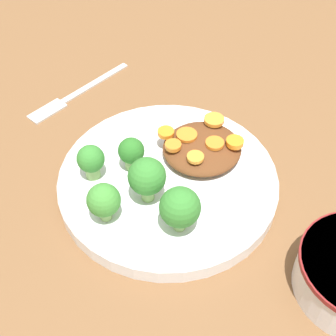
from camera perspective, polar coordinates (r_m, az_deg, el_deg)
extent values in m
plane|color=brown|center=(0.60, 0.00, -2.34)|extent=(4.00, 4.00, 0.00)
cylinder|color=white|center=(0.59, 0.00, -1.69)|extent=(0.27, 0.27, 0.02)
torus|color=white|center=(0.58, 0.00, -1.01)|extent=(0.27, 0.27, 0.01)
ellipsoid|color=#5B3319|center=(0.60, 4.17, 2.44)|extent=(0.10, 0.10, 0.02)
cylinder|color=#7FA85B|center=(0.55, -2.49, -2.79)|extent=(0.02, 0.02, 0.03)
sphere|color=#337A2D|center=(0.53, -2.58, -1.02)|extent=(0.04, 0.04, 0.04)
cylinder|color=#7FA85B|center=(0.58, -9.18, -0.24)|extent=(0.02, 0.02, 0.02)
sphere|color=#337A2D|center=(0.57, -9.41, 1.12)|extent=(0.03, 0.03, 0.03)
cylinder|color=#7FA85B|center=(0.52, 1.42, -6.48)|extent=(0.01, 0.01, 0.02)
sphere|color=#337A2D|center=(0.50, 1.47, -4.80)|extent=(0.05, 0.05, 0.05)
cylinder|color=#7FA85B|center=(0.59, -4.40, 0.80)|extent=(0.02, 0.02, 0.02)
sphere|color=#286B23|center=(0.57, -4.51, 2.12)|extent=(0.03, 0.03, 0.03)
cylinder|color=#7FA85B|center=(0.54, -7.63, -5.30)|extent=(0.01, 0.01, 0.02)
sphere|color=#3D8433|center=(0.52, -7.86, -3.90)|extent=(0.04, 0.04, 0.04)
cylinder|color=orange|center=(0.62, 5.64, 5.86)|extent=(0.03, 0.03, 0.01)
cylinder|color=orange|center=(0.59, 5.46, 3.30)|extent=(0.02, 0.02, 0.00)
cylinder|color=orange|center=(0.59, 8.15, 3.15)|extent=(0.02, 0.02, 0.01)
cylinder|color=orange|center=(0.57, 3.36, 1.33)|extent=(0.02, 0.02, 0.00)
cylinder|color=orange|center=(0.60, -0.26, 4.36)|extent=(0.02, 0.02, 0.01)
cylinder|color=orange|center=(0.60, 2.30, 4.06)|extent=(0.03, 0.03, 0.00)
cylinder|color=orange|center=(0.58, 0.63, 2.77)|extent=(0.02, 0.02, 0.01)
cube|color=silver|center=(0.76, -8.86, 10.34)|extent=(0.13, 0.05, 0.01)
cube|color=silver|center=(0.72, -14.53, 6.81)|extent=(0.06, 0.04, 0.01)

